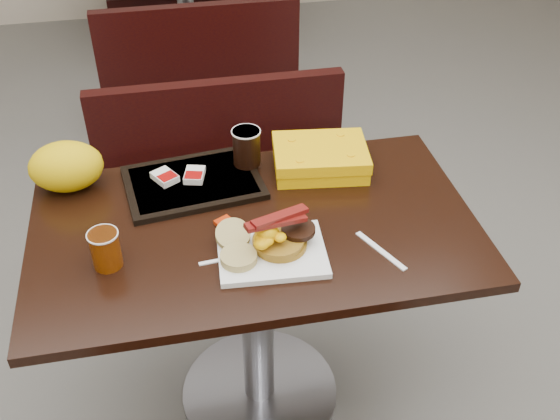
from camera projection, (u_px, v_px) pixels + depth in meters
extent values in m
cube|color=slate|center=(260.00, 394.00, 2.24)|extent=(6.00, 7.00, 0.01)
cube|color=white|center=(272.00, 253.00, 1.67)|extent=(0.29, 0.23, 0.02)
cylinder|color=#9B6B19|center=(280.00, 241.00, 1.67)|extent=(0.15, 0.15, 0.03)
cylinder|color=black|center=(298.00, 229.00, 1.68)|extent=(0.11, 0.11, 0.01)
ellipsoid|color=orange|center=(267.00, 234.00, 1.64)|extent=(0.12, 0.11, 0.05)
cylinder|color=tan|center=(239.00, 257.00, 1.63)|extent=(0.11, 0.11, 0.02)
cylinder|color=tan|center=(233.00, 235.00, 1.68)|extent=(0.09, 0.09, 0.05)
cylinder|color=#923C05|center=(106.00, 249.00, 1.62)|extent=(0.09, 0.09, 0.10)
cube|color=white|center=(381.00, 251.00, 1.69)|extent=(0.09, 0.17, 0.00)
cube|color=#B42807|center=(224.00, 222.00, 1.78)|extent=(0.06, 0.05, 0.01)
cube|color=#8C0504|center=(235.00, 226.00, 1.76)|extent=(0.05, 0.05, 0.01)
cube|color=black|center=(193.00, 183.00, 1.91)|extent=(0.42, 0.32, 0.02)
cube|color=silver|center=(165.00, 177.00, 1.90)|extent=(0.09, 0.09, 0.02)
cube|color=silver|center=(195.00, 175.00, 1.91)|extent=(0.07, 0.09, 0.02)
cylinder|color=black|center=(247.00, 147.00, 1.94)|extent=(0.10, 0.10, 0.11)
cube|color=#EFB003|center=(320.00, 158.00, 1.96)|extent=(0.30, 0.24, 0.07)
ellipsoid|color=yellow|center=(66.00, 166.00, 1.87)|extent=(0.25, 0.21, 0.15)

